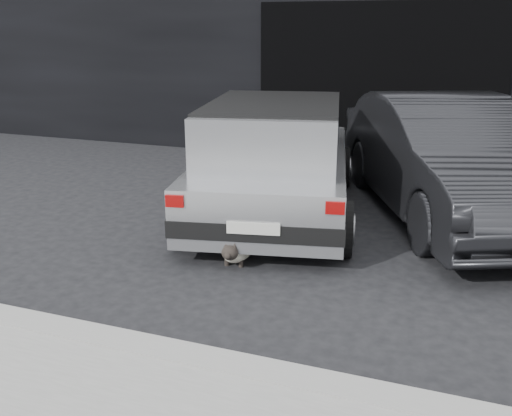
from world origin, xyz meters
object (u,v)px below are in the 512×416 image
(cat_siamese, at_px, (237,249))
(second_car, at_px, (447,157))
(cat_white, at_px, (209,233))
(silver_hatchback, at_px, (275,154))

(cat_siamese, bearing_deg, second_car, -134.21)
(cat_siamese, relative_size, cat_white, 1.32)
(silver_hatchback, relative_size, cat_siamese, 4.76)
(silver_hatchback, distance_m, cat_siamese, 1.68)
(second_car, distance_m, cat_siamese, 2.94)
(cat_siamese, bearing_deg, silver_hatchback, -90.52)
(second_car, relative_size, cat_siamese, 5.13)
(silver_hatchback, bearing_deg, second_car, 7.49)
(cat_siamese, distance_m, cat_white, 0.49)
(second_car, distance_m, cat_white, 3.03)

